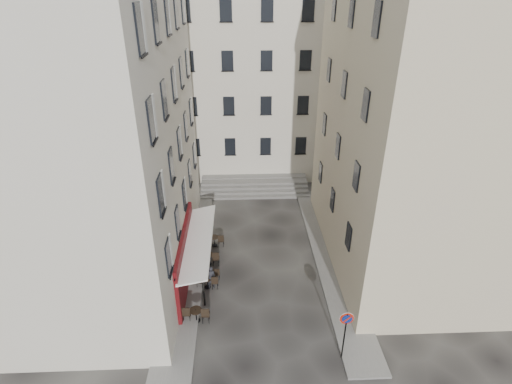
{
  "coord_description": "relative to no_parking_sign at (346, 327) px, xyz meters",
  "views": [
    {
      "loc": [
        -1.1,
        -17.7,
        15.81
      ],
      "look_at": [
        -0.22,
        4.0,
        4.38
      ],
      "focal_mm": 28.0,
      "sensor_mm": 36.0,
      "label": 1
    }
  ],
  "objects": [
    {
      "name": "ground",
      "position": [
        -3.5,
        4.75,
        -2.0
      ],
      "size": [
        90.0,
        90.0,
        0.0
      ],
      "primitive_type": "plane",
      "color": "black",
      "rests_on": "ground"
    },
    {
      "name": "sidewalk_left",
      "position": [
        -8.0,
        8.75,
        -1.94
      ],
      "size": [
        2.0,
        22.0,
        0.12
      ],
      "primitive_type": "cube",
      "color": "slate",
      "rests_on": "ground"
    },
    {
      "name": "sidewalk_right",
      "position": [
        1.0,
        7.75,
        -1.94
      ],
      "size": [
        2.0,
        18.0,
        0.12
      ],
      "primitive_type": "cube",
      "color": "slate",
      "rests_on": "ground"
    },
    {
      "name": "building_left",
      "position": [
        -14.0,
        7.75,
        8.31
      ],
      "size": [
        12.2,
        16.2,
        20.6
      ],
      "color": "beige",
      "rests_on": "ground"
    },
    {
      "name": "building_right",
      "position": [
        7.0,
        8.25,
        7.31
      ],
      "size": [
        12.2,
        14.2,
        18.6
      ],
      "color": "beige",
      "rests_on": "ground"
    },
    {
      "name": "building_back",
      "position": [
        -4.5,
        23.75,
        7.31
      ],
      "size": [
        18.2,
        10.2,
        18.6
      ],
      "color": "beige",
      "rests_on": "ground"
    },
    {
      "name": "cafe_storefront",
      "position": [
        -7.81,
        5.75,
        -0.12
      ],
      "size": [
        1.74,
        7.3,
        3.5
      ],
      "color": "#42090A",
      "rests_on": "ground"
    },
    {
      "name": "stone_steps",
      "position": [
        -3.5,
        17.33,
        -1.6
      ],
      "size": [
        9.0,
        3.15,
        0.8
      ],
      "color": "#5E5C59",
      "rests_on": "ground"
    },
    {
      "name": "bollard_near",
      "position": [
        -6.75,
        3.75,
        -1.47
      ],
      "size": [
        0.12,
        0.12,
        0.98
      ],
      "color": "black",
      "rests_on": "ground"
    },
    {
      "name": "bollard_mid",
      "position": [
        -6.75,
        7.25,
        -1.47
      ],
      "size": [
        0.12,
        0.12,
        0.98
      ],
      "color": "black",
      "rests_on": "ground"
    },
    {
      "name": "bollard_far",
      "position": [
        -6.75,
        10.75,
        -1.47
      ],
      "size": [
        0.12,
        0.12,
        0.98
      ],
      "color": "black",
      "rests_on": "ground"
    },
    {
      "name": "no_parking_sign",
      "position": [
        0.0,
        0.0,
        0.0
      ],
      "size": [
        0.64,
        0.1,
        2.82
      ],
      "rotation": [
        0.0,
        0.0,
        0.01
      ],
      "color": "black",
      "rests_on": "ground"
    },
    {
      "name": "bistro_table_a",
      "position": [
        -7.09,
        2.6,
        -1.49
      ],
      "size": [
        1.41,
        0.66,
        0.99
      ],
      "color": "black",
      "rests_on": "ground"
    },
    {
      "name": "bistro_table_b",
      "position": [
        -6.69,
        5.18,
        -1.54
      ],
      "size": [
        1.27,
        0.6,
        0.9
      ],
      "color": "black",
      "rests_on": "ground"
    },
    {
      "name": "bistro_table_c",
      "position": [
        -6.57,
        5.97,
        -1.59
      ],
      "size": [
        1.14,
        0.53,
        0.8
      ],
      "color": "black",
      "rests_on": "ground"
    },
    {
      "name": "bistro_table_d",
      "position": [
        -6.79,
        7.36,
        -1.48
      ],
      "size": [
        1.43,
        0.67,
        1.0
      ],
      "color": "black",
      "rests_on": "ground"
    },
    {
      "name": "bistro_table_e",
      "position": [
        -6.5,
        9.36,
        -1.53
      ],
      "size": [
        1.3,
        0.61,
        0.92
      ],
      "color": "black",
      "rests_on": "ground"
    },
    {
      "name": "pedestrian",
      "position": [
        -6.47,
        5.14,
        -1.22
      ],
      "size": [
        0.63,
        0.47,
        1.55
      ],
      "primitive_type": "imported",
      "rotation": [
        0.0,
        0.0,
        3.34
      ],
      "color": "#222328",
      "rests_on": "ground"
    }
  ]
}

